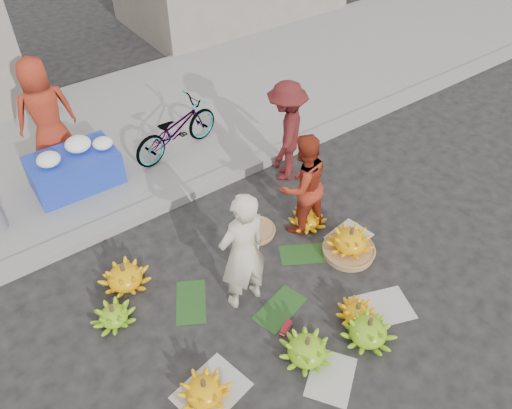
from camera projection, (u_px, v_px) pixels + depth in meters
ground at (276, 294)px, 6.04m from camera, size 80.00×80.00×0.00m
curb at (185, 194)px, 7.32m from camera, size 40.00×0.25×0.15m
sidewalk at (125, 130)px, 8.60m from camera, size 40.00×4.00×0.12m
newspaper_scatter at (320, 340)px, 5.55m from camera, size 3.20×1.80×0.00m
banana_leaves at (260, 287)px, 6.11m from camera, size 2.00×1.00×0.00m
banana_bunch_0 at (204, 390)px, 4.96m from camera, size 0.60×0.60×0.33m
banana_bunch_1 at (307, 349)px, 5.29m from camera, size 0.62×0.62×0.36m
banana_bunch_2 at (368, 330)px, 5.46m from camera, size 0.70×0.70×0.36m
banana_bunch_3 at (357, 313)px, 5.69m from camera, size 0.54×0.54×0.29m
banana_bunch_4 at (350, 243)px, 6.40m from camera, size 0.72×0.72×0.46m
banana_bunch_5 at (308, 219)px, 6.84m from camera, size 0.50×0.50×0.30m
banana_bunch_6 at (114, 315)px, 5.66m from camera, size 0.50×0.50×0.29m
banana_bunch_7 at (125, 276)px, 6.04m from camera, size 0.59×0.59×0.37m
basket_spare at (256, 231)px, 6.80m from camera, size 0.57×0.57×0.06m
incense_stack at (286, 328)px, 5.62m from camera, size 0.20×0.14×0.08m
vendor_cream at (243, 252)px, 5.44m from camera, size 0.60×0.39×1.63m
vendor_red at (302, 185)px, 6.43m from camera, size 0.74×0.59×1.47m
man_striped at (286, 132)px, 7.25m from camera, size 1.15×1.12×1.58m
flower_table at (75, 168)px, 7.23m from camera, size 1.24×0.79×0.71m
flower_vendor at (45, 114)px, 7.26m from camera, size 0.88×0.61×1.72m
bicycle at (176, 129)px, 7.77m from camera, size 0.84×1.65×0.83m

